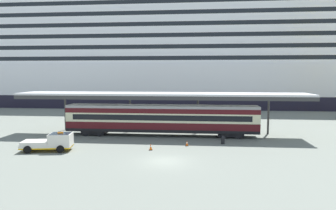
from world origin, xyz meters
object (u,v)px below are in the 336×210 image
at_px(traffic_cone_near, 151,147).
at_px(quay_bollard, 223,140).
at_px(train_carriage, 161,119).
at_px(service_truck, 52,142).
at_px(cruise_ship, 129,57).
at_px(traffic_cone_mid, 187,143).

bearing_deg(traffic_cone_near, quay_bollard, 25.16).
bearing_deg(train_carriage, service_truck, -139.44).
height_order(service_truck, traffic_cone_near, service_truck).
height_order(train_carriage, service_truck, train_carriage).
xyz_separation_m(cruise_ship, quay_bollard, (21.82, -46.53, -12.39)).
xyz_separation_m(cruise_ship, traffic_cone_near, (13.80, -50.30, -12.55)).
bearing_deg(traffic_cone_mid, service_truck, -165.71).
bearing_deg(train_carriage, traffic_cone_near, -91.66).
height_order(service_truck, quay_bollard, service_truck).
distance_m(train_carriage, traffic_cone_near, 8.10).
height_order(traffic_cone_mid, quay_bollard, quay_bollard).
distance_m(cruise_ship, train_carriage, 45.94).
bearing_deg(train_carriage, quay_bollard, -27.72).
xyz_separation_m(service_truck, traffic_cone_mid, (14.32, 3.65, -0.69)).
bearing_deg(cruise_ship, quay_bollard, -64.88).
xyz_separation_m(cruise_ship, train_carriage, (14.03, -42.44, -10.59)).
bearing_deg(service_truck, traffic_cone_near, 7.17).
bearing_deg(train_carriage, cruise_ship, 108.29).
height_order(train_carriage, traffic_cone_mid, train_carriage).
relative_size(service_truck, traffic_cone_mid, 8.85).
xyz_separation_m(train_carriage, traffic_cone_near, (-0.23, -7.86, -1.96)).
bearing_deg(cruise_ship, train_carriage, -71.71).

